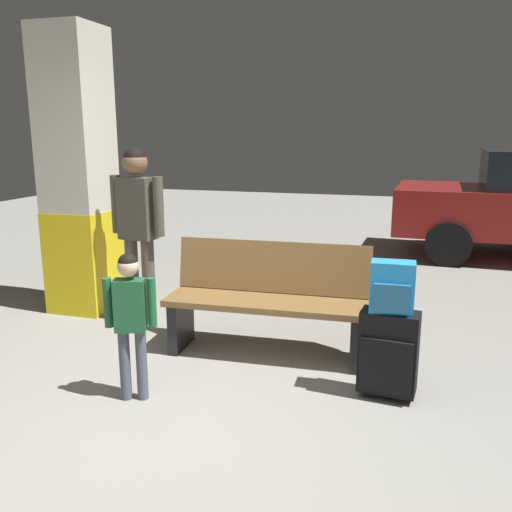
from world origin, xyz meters
name	(u,v)px	position (x,y,z in m)	size (l,w,h in m)	color
ground_plane	(305,279)	(0.00, 4.00, -0.05)	(18.00, 18.00, 0.10)	gray
structural_pillar	(79,175)	(-1.88, 2.10, 1.35)	(0.57, 0.57, 2.72)	yellow
bench	(268,300)	(0.19, 1.52, 0.44)	(1.62, 0.60, 0.89)	brown
suitcase	(388,353)	(1.17, 1.00, 0.32)	(0.40, 0.26, 0.60)	black
backpack_bright	(392,288)	(1.17, 1.00, 0.77)	(0.29, 0.20, 0.34)	#268CD8
child	(130,311)	(-0.46, 0.49, 0.62)	(0.33, 0.19, 1.00)	#4C5160
adult	(138,216)	(-1.15, 1.90, 1.00)	(0.55, 0.23, 1.63)	brown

